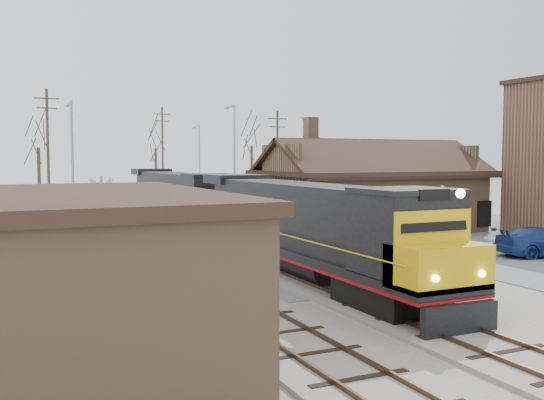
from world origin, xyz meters
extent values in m
plane|color=#A19C91|center=(0.00, 0.00, 0.00)|extent=(140.00, 140.00, 0.00)
cube|color=slate|center=(0.00, 0.00, 0.01)|extent=(60.00, 9.00, 0.03)
cube|color=slate|center=(18.00, 4.00, 0.02)|extent=(22.00, 26.00, 0.03)
cube|color=#A19C91|center=(0.00, 15.00, 0.06)|extent=(3.40, 90.00, 0.12)
cube|color=#473323|center=(-0.72, 15.00, 0.17)|extent=(0.08, 90.00, 0.14)
cube|color=#473323|center=(0.72, 15.00, 0.17)|extent=(0.08, 90.00, 0.14)
cube|color=#A19C91|center=(-4.50, 15.00, 0.06)|extent=(3.40, 90.00, 0.12)
cube|color=#473323|center=(-5.22, 15.00, 0.17)|extent=(0.08, 90.00, 0.14)
cube|color=#473323|center=(-3.78, 15.00, 0.17)|extent=(0.08, 90.00, 0.14)
cube|color=olive|center=(12.00, 12.00, 2.00)|extent=(14.00, 8.00, 4.00)
cube|color=black|center=(12.00, 12.00, 4.10)|extent=(15.20, 9.20, 0.30)
cube|color=black|center=(12.00, 9.70, 5.10)|extent=(15.00, 4.71, 2.66)
cube|color=black|center=(12.00, 14.30, 5.10)|extent=(15.00, 4.71, 2.66)
cube|color=olive|center=(8.00, 13.50, 6.80)|extent=(0.80, 0.80, 2.20)
cube|color=black|center=(0.00, -6.85, 0.52)|extent=(2.34, 3.75, 0.94)
cube|color=black|center=(0.00, 5.33, 0.52)|extent=(2.34, 3.75, 0.94)
cube|color=black|center=(0.00, -0.76, 1.26)|extent=(2.81, 18.74, 0.33)
cube|color=maroon|center=(0.00, -0.76, 1.06)|extent=(2.83, 18.74, 0.11)
cube|color=black|center=(0.00, 0.41, 2.72)|extent=(2.44, 13.59, 2.62)
cube|color=black|center=(0.00, -7.69, 2.72)|extent=(2.81, 2.62, 2.62)
cube|color=#DEB20B|center=(0.00, -9.29, 1.92)|extent=(2.81, 1.69, 1.31)
cube|color=black|center=(0.00, -10.23, 0.52)|extent=(2.62, 0.25, 0.94)
cylinder|color=#FFF2CC|center=(0.00, -10.15, 4.12)|extent=(0.26, 0.10, 0.26)
cube|color=black|center=(0.00, 12.39, 0.52)|extent=(2.34, 3.75, 0.94)
cube|color=black|center=(0.00, 24.57, 0.52)|extent=(2.34, 3.75, 0.94)
cube|color=black|center=(0.00, 18.48, 1.26)|extent=(2.81, 18.74, 0.33)
cube|color=maroon|center=(0.00, 18.48, 1.06)|extent=(2.83, 18.74, 0.11)
cube|color=black|center=(0.00, 19.65, 2.72)|extent=(2.44, 13.59, 2.62)
cube|color=black|center=(0.00, 11.55, 2.72)|extent=(2.81, 2.62, 2.62)
cube|color=black|center=(0.00, 9.96, 1.92)|extent=(2.81, 1.69, 1.31)
cube|color=black|center=(0.00, 9.01, 0.52)|extent=(2.62, 0.25, 0.94)
cylinder|color=#A5A8AD|center=(3.07, -5.79, 2.05)|extent=(0.14, 0.14, 4.10)
cube|color=silver|center=(3.07, -5.79, 3.48)|extent=(1.05, 0.28, 1.07)
cube|color=silver|center=(3.07, -5.79, 3.48)|extent=(1.05, 0.28, 1.07)
cube|color=black|center=(3.07, -5.79, 2.66)|extent=(0.93, 0.35, 0.15)
cylinder|color=#B20C0C|center=(2.62, -5.68, 2.66)|extent=(0.26, 0.13, 0.25)
cylinder|color=#B20C0C|center=(3.51, -5.89, 2.66)|extent=(0.26, 0.13, 0.25)
cube|color=#A5A8AD|center=(3.07, -5.79, 0.92)|extent=(0.41, 0.31, 0.51)
cylinder|color=#A5A8AD|center=(-7.41, 5.39, 2.14)|extent=(0.15, 0.15, 4.29)
cube|color=silver|center=(-7.41, 5.39, 3.64)|extent=(1.12, 0.06, 1.12)
cube|color=silver|center=(-7.41, 5.39, 3.64)|extent=(1.12, 0.06, 1.12)
cube|color=black|center=(-7.41, 5.39, 2.79)|extent=(0.97, 0.16, 0.16)
cylinder|color=#B20C0C|center=(-6.93, 5.40, 2.79)|extent=(0.26, 0.08, 0.26)
cylinder|color=#B20C0C|center=(-7.89, 5.39, 2.79)|extent=(0.26, 0.08, 0.26)
cube|color=#A5A8AD|center=(-7.41, 5.39, 0.96)|extent=(0.43, 0.32, 0.54)
cylinder|color=#A5A8AD|center=(-7.53, 15.23, 4.29)|extent=(0.18, 0.18, 8.59)
cylinder|color=#A5A8AD|center=(-7.53, 16.13, 8.49)|extent=(0.12, 1.80, 0.12)
cube|color=#A5A8AD|center=(-7.53, 16.93, 8.39)|extent=(0.25, 0.50, 0.12)
cylinder|color=#A5A8AD|center=(5.79, 22.32, 4.69)|extent=(0.18, 0.18, 9.39)
cylinder|color=#A5A8AD|center=(5.79, 23.22, 9.29)|extent=(0.12, 1.80, 0.12)
cube|color=#A5A8AD|center=(5.79, 24.02, 9.19)|extent=(0.25, 0.50, 0.12)
cylinder|color=#A5A8AD|center=(7.21, 35.84, 4.21)|extent=(0.18, 0.18, 8.43)
cylinder|color=#A5A8AD|center=(7.21, 36.74, 8.33)|extent=(0.12, 1.80, 0.12)
cube|color=#A5A8AD|center=(7.21, 37.54, 8.23)|extent=(0.25, 0.50, 0.12)
cylinder|color=#382D23|center=(-7.71, 30.54, 5.42)|extent=(0.24, 0.24, 10.85)
cube|color=#382D23|center=(-7.71, 30.54, 10.05)|extent=(2.00, 0.10, 0.10)
cube|color=#382D23|center=(-7.71, 30.54, 9.25)|extent=(1.60, 0.10, 0.10)
cylinder|color=#382D23|center=(6.03, 45.93, 5.48)|extent=(0.24, 0.24, 10.97)
cube|color=#382D23|center=(6.03, 45.93, 10.17)|extent=(2.00, 0.10, 0.10)
cube|color=#382D23|center=(6.03, 45.93, 9.37)|extent=(1.60, 0.10, 0.10)
cylinder|color=#382D23|center=(13.50, 30.53, 4.87)|extent=(0.24, 0.24, 9.74)
cube|color=#382D23|center=(13.50, 30.53, 8.94)|extent=(2.00, 0.10, 0.10)
cube|color=#382D23|center=(13.50, 30.53, 8.14)|extent=(1.60, 0.10, 0.10)
cylinder|color=#382D23|center=(-8.12, 35.74, 3.03)|extent=(0.32, 0.32, 6.06)
cylinder|color=#382D23|center=(5.94, 48.91, 3.13)|extent=(0.32, 0.32, 6.26)
cylinder|color=#382D23|center=(14.56, 39.56, 3.24)|extent=(0.32, 0.32, 6.48)
cylinder|color=#382D23|center=(22.29, 39.48, 3.09)|extent=(0.32, 0.32, 6.17)
camera|label=1|loc=(-11.94, -23.36, 5.13)|focal=40.00mm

